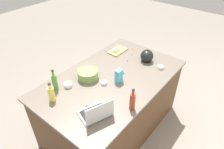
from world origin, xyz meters
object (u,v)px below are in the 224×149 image
object	(u,v)px
mixing_bowl_large	(88,74)
bottle_oil	(51,94)
bottle_olive	(55,82)
ramekin_wide	(161,67)
candy_bag	(119,76)
cutting_board	(118,51)
ramekin_small	(104,83)
laptop	(96,113)
ramekin_medium	(68,85)
butter_stick_left	(116,50)
bottle_soy	(132,101)
kettle	(147,56)

from	to	relation	value
mixing_bowl_large	bottle_oil	world-z (taller)	bottle_oil
bottle_olive	bottle_oil	bearing A→B (deg)	40.49
ramekin_wide	candy_bag	size ratio (longest dim) A/B	0.46
cutting_board	ramekin_small	bearing A→B (deg)	25.66
laptop	cutting_board	world-z (taller)	laptop
mixing_bowl_large	cutting_board	bearing A→B (deg)	-170.96
mixing_bowl_large	laptop	bearing A→B (deg)	51.80
ramekin_wide	ramekin_medium	bearing A→B (deg)	-33.27
mixing_bowl_large	ramekin_medium	size ratio (longest dim) A/B	2.82
ramekin_small	ramekin_wide	size ratio (longest dim) A/B	0.95
laptop	candy_bag	xyz separation A→B (m)	(-0.58, -0.17, 0.04)
bottle_oil	ramekin_medium	size ratio (longest dim) A/B	2.48
cutting_board	candy_bag	xyz separation A→B (m)	(0.58, 0.46, 0.08)
cutting_board	ramekin_small	size ratio (longest dim) A/B	4.02
bottle_oil	ramekin_small	xyz separation A→B (m)	(-0.56, 0.25, -0.07)
cutting_board	ramekin_wide	world-z (taller)	ramekin_wide
butter_stick_left	candy_bag	world-z (taller)	candy_bag
bottle_olive	mixing_bowl_large	bearing A→B (deg)	159.63
bottle_soy	ramekin_medium	bearing A→B (deg)	-77.53
kettle	ramekin_wide	xyz separation A→B (m)	(0.04, 0.24, -0.06)
laptop	candy_bag	world-z (taller)	laptop
bottle_oil	kettle	world-z (taller)	bottle_oil
cutting_board	butter_stick_left	xyz separation A→B (m)	(0.03, 0.00, 0.03)
bottle_olive	ramekin_wide	bearing A→B (deg)	146.77
mixing_bowl_large	cutting_board	xyz separation A→B (m)	(-0.76, -0.12, -0.05)
mixing_bowl_large	butter_stick_left	bearing A→B (deg)	-170.58
butter_stick_left	bottle_soy	bearing A→B (deg)	45.74
bottle_soy	ramekin_wide	size ratio (longest dim) A/B	3.35
mixing_bowl_large	ramekin_wide	world-z (taller)	mixing_bowl_large
bottle_oil	cutting_board	bearing A→B (deg)	-175.62
mixing_bowl_large	kettle	distance (m)	0.88
bottle_oil	butter_stick_left	xyz separation A→B (m)	(-1.26, -0.10, -0.06)
ramekin_medium	candy_bag	xyz separation A→B (m)	(-0.45, 0.41, 0.06)
ramekin_wide	candy_bag	xyz separation A→B (m)	(0.57, -0.26, 0.07)
bottle_oil	candy_bag	distance (m)	0.80
mixing_bowl_large	ramekin_wide	xyz separation A→B (m)	(-0.76, 0.61, -0.04)
cutting_board	ramekin_wide	bearing A→B (deg)	89.49
bottle_olive	ramekin_small	distance (m)	0.57
laptop	ramekin_wide	world-z (taller)	laptop
laptop	candy_bag	distance (m)	0.61
laptop	kettle	bearing A→B (deg)	-173.01
kettle	bottle_soy	bearing A→B (deg)	22.17
bottle_oil	bottle_olive	bearing A→B (deg)	-139.51
butter_stick_left	ramekin_small	distance (m)	0.78
mixing_bowl_large	ramekin_small	distance (m)	0.24
mixing_bowl_large	bottle_soy	distance (m)	0.73
ramekin_wide	mixing_bowl_large	bearing A→B (deg)	-38.67
bottle_soy	butter_stick_left	world-z (taller)	bottle_soy
mixing_bowl_large	bottle_oil	bearing A→B (deg)	-2.44
mixing_bowl_large	bottle_olive	bearing A→B (deg)	-20.37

